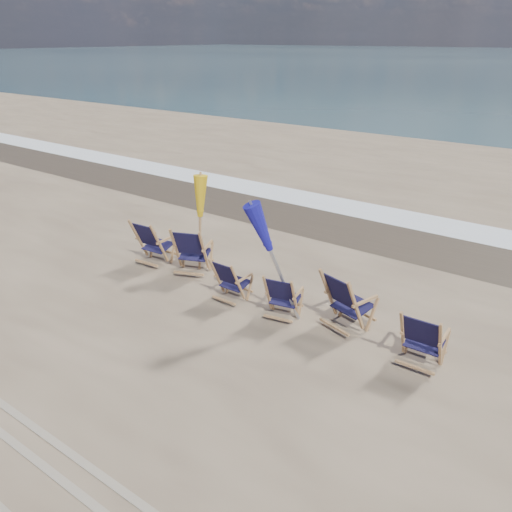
# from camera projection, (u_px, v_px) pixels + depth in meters

# --- Properties ---
(surf_foam) EXTENTS (200.00, 1.40, 0.01)m
(surf_foam) POSITION_uv_depth(u_px,v_px,m) (382.00, 214.00, 13.99)
(surf_foam) COLOR silver
(surf_foam) RESTS_ON ground
(wet_sand_strip) EXTENTS (200.00, 2.60, 0.00)m
(wet_sand_strip) POSITION_uv_depth(u_px,v_px,m) (359.00, 229.00, 12.87)
(wet_sand_strip) COLOR #42362A
(wet_sand_strip) RESTS_ON ground
(tire_tracks) EXTENTS (80.00, 1.30, 0.01)m
(tire_tracks) POSITION_uv_depth(u_px,v_px,m) (3.00, 470.00, 5.73)
(tire_tracks) COLOR gray
(tire_tracks) RESTS_ON ground
(beach_chair_0) EXTENTS (0.73, 0.81, 1.06)m
(beach_chair_0) POSITION_uv_depth(u_px,v_px,m) (159.00, 246.00, 10.50)
(beach_chair_0) COLOR #141134
(beach_chair_0) RESTS_ON ground
(beach_chair_1) EXTENTS (0.94, 0.99, 1.09)m
(beach_chair_1) POSITION_uv_depth(u_px,v_px,m) (204.00, 253.00, 10.11)
(beach_chair_1) COLOR #141134
(beach_chair_1) RESTS_ON ground
(beach_chair_2) EXTENTS (0.58, 0.65, 0.90)m
(beach_chair_2) POSITION_uv_depth(u_px,v_px,m) (238.00, 285.00, 9.03)
(beach_chair_2) COLOR #141134
(beach_chair_2) RESTS_ON ground
(beach_chair_3) EXTENTS (0.69, 0.75, 0.90)m
(beach_chair_3) POSITION_uv_depth(u_px,v_px,m) (295.00, 301.00, 8.49)
(beach_chair_3) COLOR #141134
(beach_chair_3) RESTS_ON ground
(beach_chair_4) EXTENTS (0.90, 0.96, 1.10)m
(beach_chair_4) POSITION_uv_depth(u_px,v_px,m) (356.00, 309.00, 8.02)
(beach_chair_4) COLOR #141134
(beach_chair_4) RESTS_ON ground
(beach_chair_5) EXTENTS (0.65, 0.72, 0.99)m
(beach_chair_5) POSITION_uv_depth(u_px,v_px,m) (440.00, 347.00, 7.14)
(beach_chair_5) COLOR #141134
(beach_chair_5) RESTS_ON ground
(umbrella_yellow) EXTENTS (0.30, 0.30, 1.99)m
(umbrella_yellow) POSITION_uv_depth(u_px,v_px,m) (199.00, 202.00, 10.15)
(umbrella_yellow) COLOR #A97A4B
(umbrella_yellow) RESTS_ON ground
(umbrella_blue) EXTENTS (0.30, 0.30, 2.30)m
(umbrella_blue) POSITION_uv_depth(u_px,v_px,m) (279.00, 226.00, 8.02)
(umbrella_blue) COLOR #A5A5AD
(umbrella_blue) RESTS_ON ground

